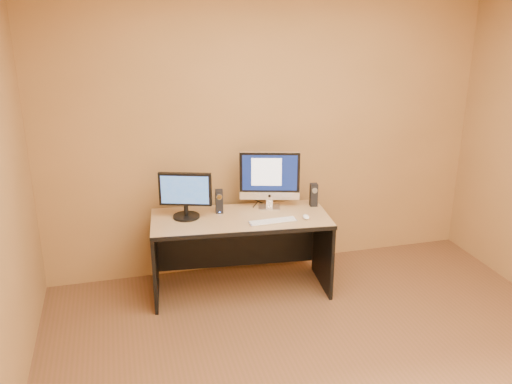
% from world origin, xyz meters
% --- Properties ---
extents(walls, '(4.00, 4.00, 2.60)m').
position_xyz_m(walls, '(0.00, 0.00, 1.30)').
color(walls, '#9F7240').
rests_on(walls, ground).
extents(desk, '(1.52, 0.78, 0.68)m').
position_xyz_m(desk, '(-0.36, 1.53, 0.34)').
color(desk, '#AF7E57').
rests_on(desk, ground).
extents(imac, '(0.56, 0.33, 0.50)m').
position_xyz_m(imac, '(-0.07, 1.69, 0.93)').
color(imac, silver).
rests_on(imac, desk).
extents(second_monitor, '(0.49, 0.35, 0.38)m').
position_xyz_m(second_monitor, '(-0.79, 1.64, 0.87)').
color(second_monitor, black).
rests_on(second_monitor, desk).
extents(speaker_left, '(0.07, 0.07, 0.20)m').
position_xyz_m(speaker_left, '(-0.51, 1.68, 0.78)').
color(speaker_left, black).
rests_on(speaker_left, desk).
extents(speaker_right, '(0.07, 0.07, 0.20)m').
position_xyz_m(speaker_right, '(0.32, 1.63, 0.78)').
color(speaker_right, black).
rests_on(speaker_right, desk).
extents(keyboard, '(0.40, 0.12, 0.02)m').
position_xyz_m(keyboard, '(-0.13, 1.35, 0.69)').
color(keyboard, silver).
rests_on(keyboard, desk).
extents(mouse, '(0.07, 0.10, 0.03)m').
position_xyz_m(mouse, '(0.15, 1.36, 0.69)').
color(mouse, white).
rests_on(mouse, desk).
extents(cable_a, '(0.08, 0.19, 0.01)m').
position_xyz_m(cable_a, '(-0.10, 1.81, 0.68)').
color(cable_a, black).
rests_on(cable_a, desk).
extents(cable_b, '(0.09, 0.15, 0.01)m').
position_xyz_m(cable_b, '(-0.16, 1.79, 0.68)').
color(cable_b, black).
rests_on(cable_b, desk).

